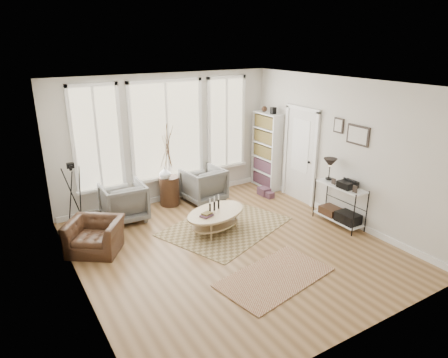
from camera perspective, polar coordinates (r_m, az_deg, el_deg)
room at (r=6.82m, az=1.21°, el=0.96°), size 5.50×5.54×2.90m
bay_window at (r=9.06m, az=-8.11°, el=6.62°), size 4.14×0.12×2.24m
door at (r=9.25m, az=10.86°, el=3.63°), size 0.09×1.06×2.22m
bookcase at (r=10.01m, az=6.13°, el=4.07°), size 0.31×0.85×2.06m
low_shelf at (r=8.36m, az=16.19°, el=-2.97°), size 0.38×1.08×1.30m
wall_art at (r=8.12m, az=17.91°, el=6.33°), size 0.04×0.88×0.44m
rug_main at (r=8.10m, az=0.21°, el=-6.79°), size 2.81×2.48×0.01m
rug_runner at (r=6.57m, az=7.27°, el=-13.70°), size 1.98×1.34×0.01m
coffee_table at (r=7.80m, az=-1.22°, el=-5.29°), size 1.51×1.21×0.61m
armchair_left at (r=8.51m, az=-14.14°, el=-3.19°), size 0.88×0.91×0.80m
armchair_right at (r=9.24m, az=-2.97°, el=-0.81°), size 0.93×0.95×0.79m
side_table at (r=8.94m, az=-7.95°, el=1.68°), size 0.44×0.44×1.85m
vase at (r=8.88m, az=-8.42°, el=0.88°), size 0.33×0.33×0.27m
accent_chair at (r=7.47m, az=-17.99°, el=-7.74°), size 1.19×1.17×0.59m
tripod_camera at (r=8.28m, az=-20.53°, el=-2.76°), size 0.48×0.48×1.37m
book_stack_near at (r=9.72m, az=5.72°, el=-1.76°), size 0.22×0.28×0.18m
book_stack_far at (r=9.57m, az=6.45°, el=-2.26°), size 0.18×0.23×0.14m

